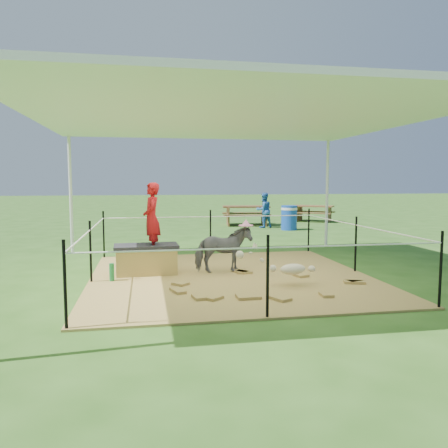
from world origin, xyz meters
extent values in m
plane|color=#2D5919|center=(0.00, 0.00, 0.00)|extent=(90.00, 90.00, 0.00)
cube|color=brown|center=(0.00, 0.00, 0.01)|extent=(4.60, 4.60, 0.03)
cylinder|color=silver|center=(-3.00, 3.00, 1.30)|extent=(0.07, 0.07, 2.60)
cylinder|color=silver|center=(3.00, 3.00, 1.30)|extent=(0.07, 0.07, 2.60)
cube|color=white|center=(0.00, 0.00, 2.64)|extent=(6.30, 6.30, 0.08)
cube|color=white|center=(0.00, 0.00, 2.79)|extent=(3.30, 3.30, 0.22)
cylinder|color=black|center=(-2.25, 2.25, 0.50)|extent=(0.04, 0.04, 1.00)
cylinder|color=black|center=(0.00, 2.25, 0.50)|extent=(0.04, 0.04, 1.00)
cylinder|color=black|center=(2.25, 2.25, 0.50)|extent=(0.04, 0.04, 1.00)
cylinder|color=black|center=(-2.25, 0.00, 0.50)|extent=(0.04, 0.04, 1.00)
cylinder|color=black|center=(2.25, 0.00, 0.50)|extent=(0.04, 0.04, 1.00)
cylinder|color=black|center=(-2.25, -2.25, 0.50)|extent=(0.04, 0.04, 1.00)
cylinder|color=black|center=(0.00, -2.25, 0.50)|extent=(0.04, 0.04, 1.00)
cylinder|color=black|center=(2.25, -2.25, 0.50)|extent=(0.04, 0.04, 1.00)
cylinder|color=white|center=(0.00, 2.25, 0.85)|extent=(4.50, 0.02, 0.02)
cylinder|color=white|center=(0.00, -2.25, 0.85)|extent=(4.50, 0.02, 0.02)
cylinder|color=white|center=(2.25, 0.00, 0.85)|extent=(0.02, 4.50, 0.02)
cylinder|color=white|center=(-2.25, 0.00, 0.85)|extent=(0.02, 4.50, 0.02)
cube|color=olive|center=(-1.38, 0.44, 0.25)|extent=(1.03, 0.55, 0.45)
cube|color=black|center=(-1.38, 0.44, 0.51)|extent=(1.10, 0.61, 0.06)
imported|color=#B31115|center=(-1.28, 0.44, 1.09)|extent=(0.31, 0.45, 1.21)
cylinder|color=#197332|center=(-1.93, -0.01, 0.17)|extent=(0.08, 0.08, 0.28)
imported|color=#545459|center=(-0.07, 0.32, 0.44)|extent=(0.99, 0.51, 0.81)
cylinder|color=pink|center=(-0.07, 0.32, 0.90)|extent=(0.25, 0.25, 0.12)
cylinder|color=#1644AC|center=(3.32, 6.77, 0.41)|extent=(0.67, 0.67, 0.81)
cube|color=#50381B|center=(2.27, 8.57, 0.36)|extent=(1.86, 1.45, 0.71)
cube|color=brown|center=(5.28, 9.53, 0.32)|extent=(1.91, 1.79, 0.64)
imported|color=#316BBB|center=(2.67, 7.58, 0.61)|extent=(0.70, 0.61, 1.22)
camera|label=1|loc=(-1.39, -7.07, 1.61)|focal=35.00mm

